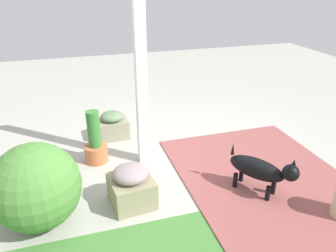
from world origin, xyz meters
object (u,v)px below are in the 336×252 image
object	(u,v)px
stone_planter_nearest	(113,125)
terracotta_pot_tall	(95,144)
dog	(261,170)
porch_pillar	(141,75)
stone_planter_far	(131,186)
round_shrub	(36,187)

from	to	relation	value
stone_planter_nearest	terracotta_pot_tall	distance (m)	0.66
stone_planter_nearest	dog	bearing A→B (deg)	126.04
porch_pillar	stone_planter_far	world-z (taller)	porch_pillar
stone_planter_far	round_shrub	xyz separation A→B (m)	(0.85, 0.04, 0.20)
porch_pillar	dog	world-z (taller)	porch_pillar
terracotta_pot_tall	stone_planter_nearest	bearing A→B (deg)	-115.97
round_shrub	terracotta_pot_tall	size ratio (longest dim) A/B	1.20
porch_pillar	dog	distance (m)	1.63
porch_pillar	round_shrub	world-z (taller)	porch_pillar
porch_pillar	round_shrub	bearing A→B (deg)	35.34
dog	stone_planter_nearest	bearing A→B (deg)	-53.96
stone_planter_nearest	porch_pillar	bearing A→B (deg)	110.56
porch_pillar	stone_planter_nearest	size ratio (longest dim) A/B	5.04
porch_pillar	round_shrub	size ratio (longest dim) A/B	2.72
round_shrub	dog	distance (m)	2.17
stone_planter_nearest	stone_planter_far	distance (m)	1.52
round_shrub	terracotta_pot_tall	world-z (taller)	round_shrub
dog	round_shrub	bearing A→B (deg)	-5.12
terracotta_pot_tall	round_shrub	bearing A→B (deg)	58.28
stone_planter_nearest	dog	size ratio (longest dim) A/B	0.64
porch_pillar	round_shrub	xyz separation A→B (m)	(1.16, 0.82, -0.69)
stone_planter_nearest	stone_planter_far	world-z (taller)	stone_planter_far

